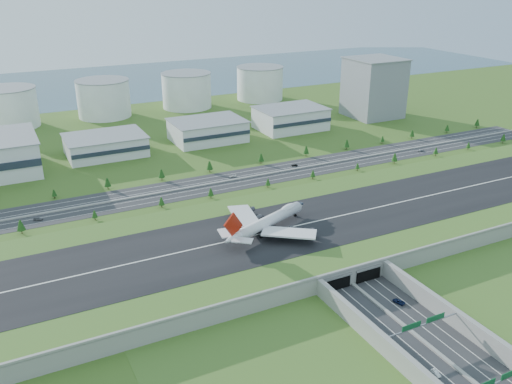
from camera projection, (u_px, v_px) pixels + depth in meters
name	position (u px, v px, depth m)	size (l,w,h in m)	color
ground	(297.00, 239.00, 289.38)	(1200.00, 1200.00, 0.00)	#3E581B
airfield_deck	(297.00, 233.00, 287.74)	(520.00, 100.00, 9.20)	gray
underpass_road	(430.00, 339.00, 205.84)	(38.80, 120.40, 8.00)	#28282B
sign_gantry_near	(423.00, 326.00, 208.11)	(38.70, 0.70, 9.80)	gray
sign_gantry_far	(497.00, 383.00, 179.17)	(38.70, 0.70, 9.80)	gray
north_expressway	(226.00, 182.00, 367.93)	(560.00, 36.00, 0.12)	#28282B
tree_row	(262.00, 167.00, 380.76)	(505.97, 48.62, 8.29)	#3D2819
hangar_mid_a	(106.00, 145.00, 418.91)	(58.00, 42.00, 15.00)	silver
hangar_mid_b	(208.00, 131.00, 453.61)	(58.00, 42.00, 17.00)	silver
hangar_mid_c	(290.00, 119.00, 486.25)	(58.00, 42.00, 19.00)	silver
office_tower	(374.00, 88.00, 522.73)	(46.00, 46.00, 55.00)	gray
fuel_tank_a	(9.00, 108.00, 489.58)	(50.00, 50.00, 35.00)	silver
fuel_tank_b	(104.00, 99.00, 524.67)	(50.00, 50.00, 35.00)	silver
fuel_tank_c	(187.00, 91.00, 559.75)	(50.00, 50.00, 35.00)	silver
fuel_tank_d	(260.00, 83.00, 594.83)	(50.00, 50.00, 35.00)	silver
bay_water	(104.00, 83.00, 686.39)	(1200.00, 260.00, 0.06)	#355666
boeing_747	(267.00, 221.00, 278.71)	(59.18, 54.83, 19.35)	silver
car_0	(388.00, 337.00, 210.89)	(2.04, 5.06, 1.72)	#A3A3A7
car_1	(436.00, 373.00, 192.62)	(1.46, 4.20, 1.38)	white
car_2	(399.00, 301.00, 233.83)	(2.57, 5.58, 1.55)	#0B1638
car_4	(38.00, 219.00, 310.98)	(2.00, 4.96, 1.69)	#58595D
car_5	(294.00, 165.00, 396.21)	(1.59, 4.56, 1.50)	black
car_6	(420.00, 150.00, 428.78)	(2.49, 5.40, 1.50)	#B6B5BA
car_7	(233.00, 176.00, 375.29)	(2.12, 5.21, 1.51)	silver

